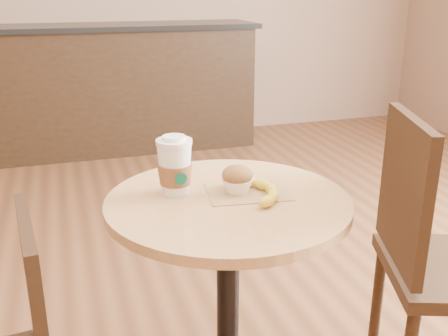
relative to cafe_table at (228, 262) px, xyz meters
name	(u,v)px	position (x,y,z in m)	size (l,w,h in m)	color
cafe_table	(228,262)	(0.00, 0.00, 0.00)	(0.72, 0.72, 0.75)	black
chair_right	(437,255)	(0.64, -0.16, 0.00)	(0.55, 0.55, 0.98)	#301F11
service_counter	(119,88)	(0.04, 3.09, -0.02)	(2.30, 0.65, 1.04)	black
kraft_bag	(248,192)	(0.07, 0.02, 0.21)	(0.24, 0.18, 0.00)	#A47E4F
coffee_cup	(175,168)	(-0.14, 0.09, 0.29)	(0.11, 0.11, 0.18)	white
muffin	(237,179)	(0.04, 0.03, 0.25)	(0.09, 0.09, 0.08)	white
banana	(257,190)	(0.09, -0.01, 0.23)	(0.15, 0.24, 0.03)	yellow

